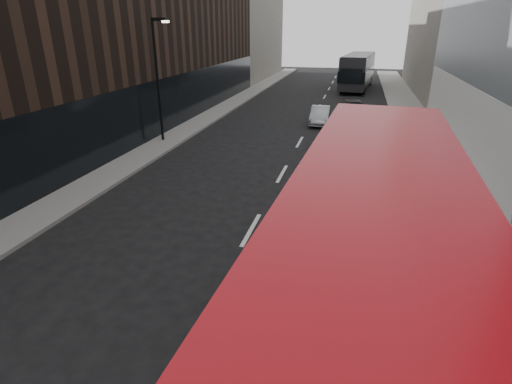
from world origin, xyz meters
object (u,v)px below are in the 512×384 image
Objects in this scene: grey_bus at (358,70)px; car_a at (337,144)px; street_lamp at (158,73)px; car_c at (353,110)px; car_b at (320,115)px; red_bus at (370,298)px.

grey_bus reaches higher than car_a.
street_lamp is 15.25m from car_c.
car_b is 0.78× the size of car_c.
car_a is at bearing -99.61° from car_c.
car_b is at bearing 100.18° from red_bus.
grey_bus is at bearing 67.02° from street_lamp.
red_bus is (11.93, -16.58, -1.55)m from street_lamp.
street_lamp reaches higher than car_a.
red_bus is 3.29× the size of car_a.
street_lamp is 0.58× the size of grey_bus.
car_b is (8.93, 7.45, -3.55)m from street_lamp.
red_bus is at bearing -94.48° from car_c.
red_bus reaches higher than car_a.
car_c is (-0.72, 26.32, -1.92)m from red_bus.
car_c is at bearing -84.55° from grey_bus.
car_c reaches higher than car_b.
grey_bus is at bearing 83.74° from car_c.
red_bus is 3.10× the size of car_b.
street_lamp reaches higher than car_b.
street_lamp is 1.83× the size of car_b.
car_c is (2.28, 2.28, 0.08)m from car_b.
car_a is (-1.33, 16.51, -2.02)m from red_bus.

